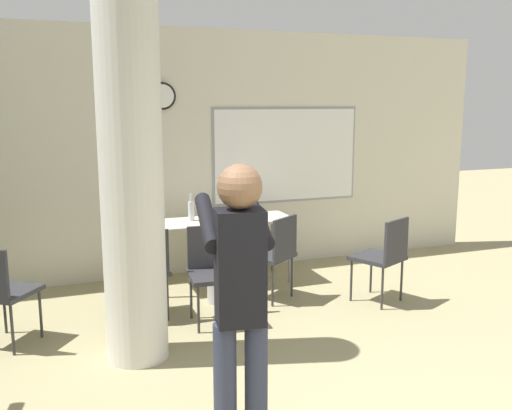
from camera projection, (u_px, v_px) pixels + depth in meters
wall_back at (175, 154)px, 6.51m from camera, size 8.00×0.15×2.80m
support_pillar at (132, 182)px, 4.27m from camera, size 0.48×0.48×2.80m
folding_table at (223, 224)px, 6.23m from camera, size 1.50×0.64×0.73m
bottle_on_table at (191, 210)px, 6.10m from camera, size 0.07×0.07×0.29m
waste_bin at (221, 287)px, 5.73m from camera, size 0.28×0.28×0.31m
chair_table_left at (145, 266)px, 5.21m from camera, size 0.44×0.44×0.87m
chair_mid_room at (384, 253)px, 5.64m from camera, size 0.59×0.59×0.87m
chair_table_front at (212, 267)px, 5.17m from camera, size 0.47×0.47×0.87m
chair_table_right at (274, 251)px, 5.74m from camera, size 0.61×0.61×0.87m
person_playing_front at (239, 295)px, 2.98m from camera, size 0.44×0.68×1.69m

